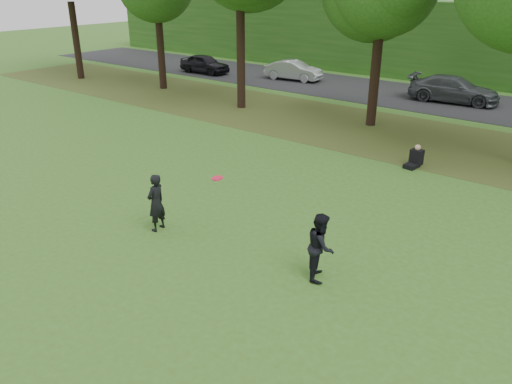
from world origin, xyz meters
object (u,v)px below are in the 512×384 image
frisbee (217,178)px  seated_person (415,159)px  player_right (321,246)px  player_left (156,203)px

frisbee → seated_person: (1.63, 8.92, -1.64)m
player_right → frisbee: size_ratio=5.17×
player_right → seated_person: player_right is taller
player_left → frisbee: bearing=91.5°
player_right → seated_person: 8.55m
player_right → seated_person: size_ratio=1.95×
player_left → player_right: (4.75, 0.72, -0.01)m
player_right → frisbee: frisbee is taller
frisbee → seated_person: bearing=79.7°
player_left → frisbee: frisbee is taller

